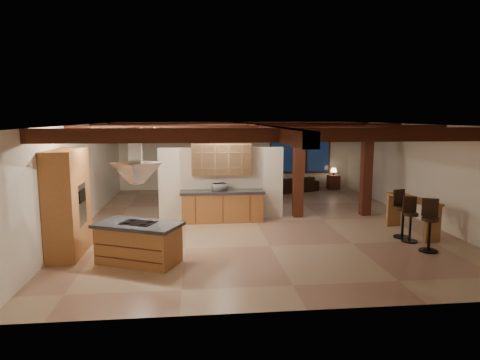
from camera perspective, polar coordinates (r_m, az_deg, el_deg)
The scene contains 23 objects.
ground at distance 12.93m, azimuth 2.11°, elevation -5.54°, with size 12.00×12.00×0.00m, color tan.
room_walls at distance 12.62m, azimuth 2.16°, elevation 2.33°, with size 12.00×12.00×12.00m.
ceiling_beams at distance 12.55m, azimuth 2.18°, elevation 6.78°, with size 10.00×12.00×0.28m.
timber_posts at distance 13.68m, azimuth 12.29°, elevation 2.55°, with size 2.50×0.30×2.90m.
partition_wall at distance 13.10m, azimuth -2.50°, elevation -0.44°, with size 3.80×0.18×2.20m, color silver.
pantry_cabinet at distance 10.42m, azimuth -21.99°, elevation -2.81°, with size 0.67×1.60×2.40m.
back_counter at distance 12.83m, azimuth -2.38°, elevation -3.47°, with size 2.50×0.66×0.94m.
upper_display_cabinet at distance 12.82m, azimuth -2.47°, elevation 2.74°, with size 1.80×0.36×0.95m.
range_hood at distance 9.22m, azimuth -13.65°, elevation -0.15°, with size 1.10×1.10×1.40m.
back_windows at distance 18.98m, azimuth 8.02°, elevation 3.46°, with size 2.70×0.07×1.70m.
framed_art at distance 18.41m, azimuth -5.10°, elevation 3.98°, with size 0.65×0.05×0.85m.
recessed_cans at distance 10.52m, azimuth -10.17°, elevation 6.94°, with size 3.16×2.46×0.03m.
kitchen_island at distance 9.51m, azimuth -13.37°, elevation -8.13°, with size 2.02×1.61×0.89m.
dining_table at distance 15.00m, azimuth -1.62°, elevation -2.40°, with size 1.72×0.96×0.60m, color #422210.
sofa at distance 18.09m, azimuth 7.15°, elevation -0.58°, with size 2.10×0.82×0.61m, color black.
microwave at distance 12.72m, azimuth -2.75°, elevation -0.94°, with size 0.40×0.27×0.22m, color #B5B5BA.
bar_counter at distance 12.36m, azimuth 21.99°, elevation -3.67°, with size 0.71×1.91×0.98m.
side_table at distance 19.03m, azimuth 12.33°, elevation -0.28°, with size 0.49×0.49×0.61m, color #361A0D.
table_lamp at distance 18.96m, azimuth 12.38°, elevation 1.28°, with size 0.26×0.26×0.31m.
bar_stool_a at distance 10.93m, azimuth 23.96°, elevation -5.52°, with size 0.46×0.47×1.23m.
bar_stool_b at distance 11.88m, azimuth 20.78°, elevation -4.22°, with size 0.46×0.47×1.24m.
bar_stool_c at distance 11.59m, azimuth 21.75°, elevation -4.88°, with size 0.40×0.42×1.13m.
dining_chairs at distance 14.95m, azimuth -1.63°, elevation -1.40°, with size 1.75×1.75×1.12m.
Camera 1 is at (-1.77, -12.42, 3.12)m, focal length 32.00 mm.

